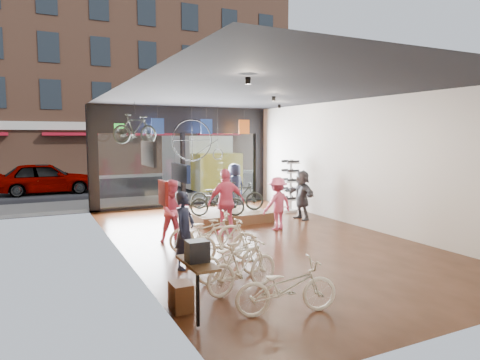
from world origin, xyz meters
TOP-DOWN VIEW (x-y plane):
  - ground_plane at (0.00, 0.00)m, footprint 7.00×12.00m
  - ceiling at (0.00, 0.00)m, footprint 7.00×12.00m
  - wall_left at (-3.52, 0.00)m, footprint 0.04×12.00m
  - wall_right at (3.52, 0.00)m, footprint 0.04×12.00m
  - wall_back at (0.00, -6.02)m, footprint 7.00×0.04m
  - storefront at (0.00, 6.00)m, footprint 7.00×0.26m
  - exit_sign at (-2.40, 5.88)m, footprint 0.35×0.06m
  - street_road at (0.00, 15.00)m, footprint 30.00×18.00m
  - sidewalk_near at (0.00, 7.20)m, footprint 30.00×2.40m
  - sidewalk_far at (0.00, 19.00)m, footprint 30.00×2.00m
  - opposite_building at (0.00, 21.50)m, footprint 26.00×5.00m
  - street_car at (-4.71, 12.00)m, footprint 4.35×1.75m
  - box_truck at (2.70, 11.00)m, footprint 2.27×6.82m
  - floor_bike_0 at (-1.87, -4.44)m, footprint 1.70×0.91m
  - floor_bike_1 at (-2.06, -3.31)m, footprint 1.58×0.74m
  - floor_bike_2 at (-1.96, -2.61)m, footprint 1.62×0.83m
  - floor_bike_3 at (-1.62, -1.55)m, footprint 1.61×0.59m
  - floor_bike_4 at (-1.65, -0.58)m, footprint 1.84×0.88m
  - display_platform at (0.33, 2.52)m, footprint 2.40×1.80m
  - display_bike_left at (-0.30, 1.93)m, footprint 1.74×1.19m
  - display_bike_mid at (0.70, 2.43)m, footprint 1.63×0.89m
  - display_bike_right at (0.20, 3.23)m, footprint 1.75×0.92m
  - customer_0 at (-2.53, -1.60)m, footprint 0.69×0.68m
  - customer_1 at (-2.06, 0.58)m, footprint 0.82×0.65m
  - customer_2 at (-0.55, 0.70)m, footprint 1.07×0.46m
  - customer_3 at (1.05, 0.68)m, footprint 1.08×0.75m
  - customer_4 at (1.35, 4.17)m, footprint 0.92×0.69m
  - customer_5 at (2.57, 1.65)m, footprint 0.52×1.50m
  - sunglasses_rack at (2.95, 2.95)m, footprint 0.65×0.58m
  - wall_merch at (-3.38, -3.50)m, footprint 0.40×2.40m
  - penny_farthing at (0.32, 4.92)m, footprint 1.91×0.06m
  - hung_bike at (-2.20, 4.20)m, footprint 1.64×0.92m
  - jersey_left at (-1.18, 5.20)m, footprint 0.45×0.03m
  - jersey_mid at (0.68, 5.20)m, footprint 0.45×0.03m
  - jersey_right at (2.25, 5.20)m, footprint 0.45×0.03m

SIDE VIEW (x-z plane):
  - ground_plane at x=0.00m, z-range -0.04..0.00m
  - street_road at x=0.00m, z-range -0.02..0.00m
  - sidewalk_near at x=0.00m, z-range 0.00..0.12m
  - sidewalk_far at x=0.00m, z-range 0.00..0.12m
  - display_platform at x=0.33m, z-range 0.00..0.30m
  - floor_bike_2 at x=-1.96m, z-range 0.00..0.81m
  - floor_bike_0 at x=-1.87m, z-range 0.00..0.85m
  - floor_bike_1 at x=-2.06m, z-range 0.00..0.91m
  - floor_bike_4 at x=-1.65m, z-range 0.00..0.93m
  - floor_bike_3 at x=-1.62m, z-range 0.00..0.95m
  - display_bike_left at x=-0.30m, z-range 0.30..1.16m
  - display_bike_right at x=0.20m, z-range 0.30..1.17m
  - street_car at x=-4.71m, z-range 0.00..1.48m
  - customer_3 at x=1.05m, z-range 0.00..1.53m
  - display_bike_mid at x=0.70m, z-range 0.30..1.24m
  - customer_0 at x=-2.53m, z-range 0.00..1.60m
  - customer_5 at x=2.57m, z-range 0.00..1.60m
  - customer_1 at x=-2.06m, z-range 0.00..1.61m
  - customer_4 at x=1.35m, z-range 0.00..1.71m
  - customer_2 at x=-0.55m, z-range 0.00..1.83m
  - sunglasses_rack at x=2.95m, z-range 0.00..1.87m
  - wall_merch at x=-3.38m, z-range 0.00..2.60m
  - box_truck at x=2.70m, z-range 0.00..2.69m
  - wall_left at x=-3.52m, z-range 0.00..3.80m
  - wall_right at x=3.52m, z-range 0.00..3.80m
  - wall_back at x=0.00m, z-range 0.00..3.80m
  - storefront at x=0.00m, z-range 0.00..3.80m
  - penny_farthing at x=0.32m, z-range 1.73..3.27m
  - hung_bike at x=-2.20m, z-range 2.45..3.40m
  - exit_sign at x=-2.40m, z-range 2.96..3.14m
  - jersey_left at x=-1.18m, z-range 2.77..3.32m
  - jersey_mid at x=0.68m, z-range 2.77..3.32m
  - jersey_right at x=2.25m, z-range 2.77..3.32m
  - ceiling at x=0.00m, z-range 3.80..3.84m
  - opposite_building at x=0.00m, z-range 0.00..14.00m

